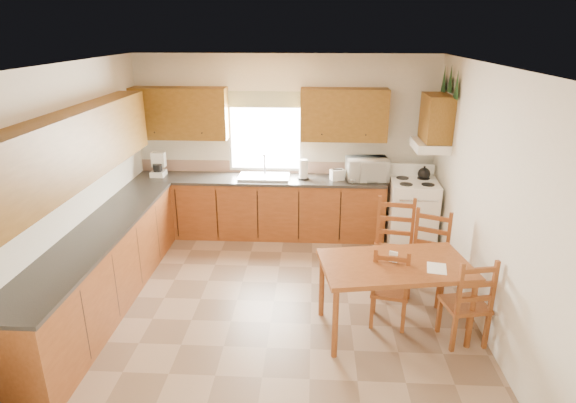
# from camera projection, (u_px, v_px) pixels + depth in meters

# --- Properties ---
(floor) EXTENTS (4.50, 4.50, 0.00)m
(floor) POSITION_uv_depth(u_px,v_px,m) (274.00, 301.00, 5.69)
(floor) COLOR #8E7258
(floor) RESTS_ON ground
(ceiling) EXTENTS (4.50, 4.50, 0.00)m
(ceiling) POSITION_uv_depth(u_px,v_px,m) (271.00, 65.00, 4.76)
(ceiling) COLOR #915C2D
(ceiling) RESTS_ON floor
(wall_left) EXTENTS (4.50, 4.50, 0.00)m
(wall_left) POSITION_uv_depth(u_px,v_px,m) (71.00, 190.00, 5.34)
(wall_left) COLOR silver
(wall_left) RESTS_ON floor
(wall_right) EXTENTS (4.50, 4.50, 0.00)m
(wall_right) POSITION_uv_depth(u_px,v_px,m) (484.00, 197.00, 5.11)
(wall_right) COLOR silver
(wall_right) RESTS_ON floor
(wall_back) EXTENTS (4.50, 4.50, 0.00)m
(wall_back) POSITION_uv_depth(u_px,v_px,m) (285.00, 145.00, 7.34)
(wall_back) COLOR silver
(wall_back) RESTS_ON floor
(wall_front) EXTENTS (4.50, 4.50, 0.00)m
(wall_front) POSITION_uv_depth(u_px,v_px,m) (243.00, 306.00, 3.11)
(wall_front) COLOR silver
(wall_front) RESTS_ON floor
(lower_cab_back) EXTENTS (3.75, 0.60, 0.88)m
(lower_cab_back) POSITION_uv_depth(u_px,v_px,m) (260.00, 208.00, 7.38)
(lower_cab_back) COLOR brown
(lower_cab_back) RESTS_ON floor
(lower_cab_left) EXTENTS (0.60, 3.60, 0.88)m
(lower_cab_left) POSITION_uv_depth(u_px,v_px,m) (103.00, 270.00, 5.50)
(lower_cab_left) COLOR brown
(lower_cab_left) RESTS_ON floor
(counter_back) EXTENTS (3.75, 0.63, 0.04)m
(counter_back) POSITION_uv_depth(u_px,v_px,m) (259.00, 179.00, 7.23)
(counter_back) COLOR #34302C
(counter_back) RESTS_ON lower_cab_back
(counter_left) EXTENTS (0.63, 3.60, 0.04)m
(counter_left) POSITION_uv_depth(u_px,v_px,m) (97.00, 233.00, 5.34)
(counter_left) COLOR #34302C
(counter_left) RESTS_ON lower_cab_left
(backsplash) EXTENTS (3.75, 0.01, 0.18)m
(backsplash) POSITION_uv_depth(u_px,v_px,m) (261.00, 167.00, 7.46)
(backsplash) COLOR #A07B66
(backsplash) RESTS_ON counter_back
(upper_cab_back_left) EXTENTS (1.41, 0.33, 0.75)m
(upper_cab_back_left) POSITION_uv_depth(u_px,v_px,m) (180.00, 113.00, 7.09)
(upper_cab_back_left) COLOR brown
(upper_cab_back_left) RESTS_ON wall_back
(upper_cab_back_right) EXTENTS (1.25, 0.33, 0.75)m
(upper_cab_back_right) POSITION_uv_depth(u_px,v_px,m) (344.00, 115.00, 6.96)
(upper_cab_back_right) COLOR brown
(upper_cab_back_right) RESTS_ON wall_back
(upper_cab_left) EXTENTS (0.33, 3.60, 0.75)m
(upper_cab_left) POSITION_uv_depth(u_px,v_px,m) (72.00, 149.00, 5.02)
(upper_cab_left) COLOR brown
(upper_cab_left) RESTS_ON wall_left
(upper_cab_stove) EXTENTS (0.33, 0.62, 0.62)m
(upper_cab_stove) POSITION_uv_depth(u_px,v_px,m) (436.00, 118.00, 6.48)
(upper_cab_stove) COLOR brown
(upper_cab_stove) RESTS_ON wall_right
(range_hood) EXTENTS (0.44, 0.62, 0.12)m
(range_hood) POSITION_uv_depth(u_px,v_px,m) (430.00, 145.00, 6.61)
(range_hood) COLOR white
(range_hood) RESTS_ON wall_right
(window_frame) EXTENTS (1.13, 0.02, 1.18)m
(window_frame) POSITION_uv_depth(u_px,v_px,m) (265.00, 133.00, 7.25)
(window_frame) COLOR white
(window_frame) RESTS_ON wall_back
(window_pane) EXTENTS (1.05, 0.01, 1.10)m
(window_pane) POSITION_uv_depth(u_px,v_px,m) (265.00, 133.00, 7.25)
(window_pane) COLOR white
(window_pane) RESTS_ON wall_back
(window_valance) EXTENTS (1.19, 0.01, 0.24)m
(window_valance) POSITION_uv_depth(u_px,v_px,m) (265.00, 100.00, 7.06)
(window_valance) COLOR #617A47
(window_valance) RESTS_ON wall_back
(sink_basin) EXTENTS (0.75, 0.45, 0.04)m
(sink_basin) POSITION_uv_depth(u_px,v_px,m) (264.00, 177.00, 7.21)
(sink_basin) COLOR silver
(sink_basin) RESTS_ON counter_back
(pine_decal_a) EXTENTS (0.22, 0.22, 0.36)m
(pine_decal_a) POSITION_uv_depth(u_px,v_px,m) (457.00, 84.00, 6.01)
(pine_decal_a) COLOR #183A1D
(pine_decal_a) RESTS_ON wall_right
(pine_decal_b) EXTENTS (0.22, 0.22, 0.36)m
(pine_decal_b) POSITION_uv_depth(u_px,v_px,m) (451.00, 78.00, 6.29)
(pine_decal_b) COLOR #183A1D
(pine_decal_b) RESTS_ON wall_right
(pine_decal_c) EXTENTS (0.22, 0.22, 0.36)m
(pine_decal_c) POSITION_uv_depth(u_px,v_px,m) (444.00, 79.00, 6.61)
(pine_decal_c) COLOR #183A1D
(pine_decal_c) RESTS_ON wall_right
(stove) EXTENTS (0.69, 0.71, 0.97)m
(stove) POSITION_uv_depth(u_px,v_px,m) (412.00, 215.00, 6.99)
(stove) COLOR white
(stove) RESTS_ON floor
(coffeemaker) EXTENTS (0.26, 0.30, 0.38)m
(coffeemaker) POSITION_uv_depth(u_px,v_px,m) (158.00, 164.00, 7.25)
(coffeemaker) COLOR white
(coffeemaker) RESTS_ON counter_back
(paper_towel) EXTENTS (0.13, 0.13, 0.30)m
(paper_towel) POSITION_uv_depth(u_px,v_px,m) (303.00, 169.00, 7.11)
(paper_towel) COLOR white
(paper_towel) RESTS_ON counter_back
(toaster) EXTENTS (0.23, 0.18, 0.16)m
(toaster) POSITION_uv_depth(u_px,v_px,m) (337.00, 175.00, 7.10)
(toaster) COLOR white
(toaster) RESTS_ON counter_back
(microwave) EXTENTS (0.59, 0.45, 0.33)m
(microwave) POSITION_uv_depth(u_px,v_px,m) (367.00, 169.00, 7.07)
(microwave) COLOR white
(microwave) RESTS_ON counter_back
(dining_table) EXTENTS (1.61, 1.09, 0.80)m
(dining_table) POSITION_uv_depth(u_px,v_px,m) (393.00, 297.00, 5.01)
(dining_table) COLOR brown
(dining_table) RESTS_ON floor
(chair_near_left) EXTENTS (0.45, 0.44, 0.92)m
(chair_near_left) POSITION_uv_depth(u_px,v_px,m) (390.00, 285.00, 5.13)
(chair_near_left) COLOR brown
(chair_near_left) RESTS_ON floor
(chair_near_right) EXTENTS (0.48, 0.46, 0.97)m
(chair_near_right) POSITION_uv_depth(u_px,v_px,m) (466.00, 299.00, 4.83)
(chair_near_right) COLOR brown
(chair_near_right) RESTS_ON floor
(chair_far_left) EXTENTS (0.54, 0.52, 1.12)m
(chair_far_left) POSITION_uv_depth(u_px,v_px,m) (394.00, 247.00, 5.77)
(chair_far_left) COLOR brown
(chair_far_left) RESTS_ON floor
(chair_far_right) EXTENTS (0.57, 0.56, 1.04)m
(chair_far_right) POSITION_uv_depth(u_px,v_px,m) (427.00, 258.00, 5.61)
(chair_far_right) COLOR brown
(chair_far_right) RESTS_ON floor
(table_paper) EXTENTS (0.23, 0.28, 0.00)m
(table_paper) POSITION_uv_depth(u_px,v_px,m) (437.00, 268.00, 4.77)
(table_paper) COLOR white
(table_paper) RESTS_ON dining_table
(table_card) EXTENTS (0.09, 0.05, 0.12)m
(table_card) POSITION_uv_depth(u_px,v_px,m) (393.00, 257.00, 4.88)
(table_card) COLOR white
(table_card) RESTS_ON dining_table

